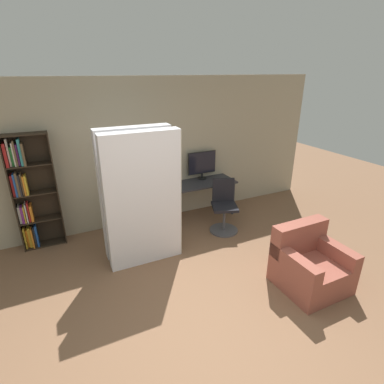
# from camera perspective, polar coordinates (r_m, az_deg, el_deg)

# --- Properties ---
(ground_plane) EXTENTS (16.00, 16.00, 0.00)m
(ground_plane) POSITION_cam_1_polar(r_m,az_deg,el_deg) (3.71, 3.59, -26.41)
(ground_plane) COLOR brown
(wall_back) EXTENTS (8.00, 0.06, 2.70)m
(wall_back) POSITION_cam_1_polar(r_m,az_deg,el_deg) (5.59, -11.94, 6.88)
(wall_back) COLOR tan
(wall_back) RESTS_ON ground
(desk) EXTENTS (1.30, 0.59, 0.72)m
(desk) POSITION_cam_1_polar(r_m,az_deg,el_deg) (5.97, 1.98, 1.02)
(desk) COLOR #2D2D33
(desk) RESTS_ON ground
(monitor) EXTENTS (0.61, 0.18, 0.56)m
(monitor) POSITION_cam_1_polar(r_m,az_deg,el_deg) (6.03, 1.91, 5.41)
(monitor) COLOR black
(monitor) RESTS_ON desk
(office_chair) EXTENTS (0.57, 0.57, 0.97)m
(office_chair) POSITION_cam_1_polar(r_m,az_deg,el_deg) (5.53, 6.09, -3.44)
(office_chair) COLOR #4C4C51
(office_chair) RESTS_ON ground
(bookshelf) EXTENTS (0.66, 0.27, 1.91)m
(bookshelf) POSITION_cam_1_polar(r_m,az_deg,el_deg) (5.45, -28.51, -0.08)
(bookshelf) COLOR #2D2319
(bookshelf) RESTS_ON ground
(mattress_near) EXTENTS (1.11, 0.26, 2.05)m
(mattress_near) POSITION_cam_1_polar(r_m,az_deg,el_deg) (4.39, -9.14, -1.72)
(mattress_near) COLOR silver
(mattress_near) RESTS_ON ground
(mattress_far) EXTENTS (1.11, 0.23, 2.05)m
(mattress_far) POSITION_cam_1_polar(r_m,az_deg,el_deg) (4.70, -10.39, -0.16)
(mattress_far) COLOR silver
(mattress_far) RESTS_ON ground
(armchair) EXTENTS (0.85, 0.80, 0.85)m
(armchair) POSITION_cam_1_polar(r_m,az_deg,el_deg) (4.50, 21.41, -12.72)
(armchair) COLOR #934C3D
(armchair) RESTS_ON ground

